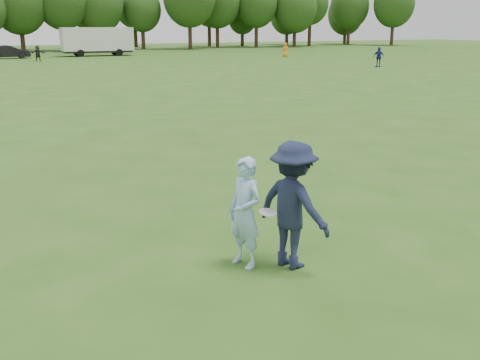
{
  "coord_description": "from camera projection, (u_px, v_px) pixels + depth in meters",
  "views": [
    {
      "loc": [
        -4.17,
        -7.02,
        3.55
      ],
      "look_at": [
        -0.37,
        0.94,
        1.1
      ],
      "focal_mm": 42.0,
      "sensor_mm": 36.0,
      "label": 1
    }
  ],
  "objects": [
    {
      "name": "car_f",
      "position": [
        9.0,
        52.0,
        59.82
      ],
      "size": [
        4.34,
        1.87,
        1.39
      ],
      "primitive_type": "imported",
      "rotation": [
        0.0,
        0.0,
        1.67
      ],
      "color": "black",
      "rests_on": "ground"
    },
    {
      "name": "player_far_b",
      "position": [
        378.0,
        57.0,
        48.07
      ],
      "size": [
        0.86,
        1.06,
        1.68
      ],
      "primitive_type": "imported",
      "rotation": [
        0.0,
        0.0,
        -1.02
      ],
      "color": "navy",
      "rests_on": "ground"
    },
    {
      "name": "player_far_d",
      "position": [
        38.0,
        53.0,
        55.47
      ],
      "size": [
        1.48,
        0.65,
        1.54
      ],
      "primitive_type": "imported",
      "rotation": [
        0.0,
        0.0,
        -0.14
      ],
      "color": "#282828",
      "rests_on": "ground"
    },
    {
      "name": "defender",
      "position": [
        293.0,
        205.0,
        8.31
      ],
      "size": [
        1.11,
        1.42,
        1.93
      ],
      "primitive_type": "imported",
      "rotation": [
        0.0,
        0.0,
        1.93
      ],
      "color": "#191F38",
      "rests_on": "ground"
    },
    {
      "name": "cargo_trailer",
      "position": [
        97.0,
        40.0,
        64.68
      ],
      "size": [
        9.0,
        2.75,
        3.2
      ],
      "color": "silver",
      "rests_on": "ground"
    },
    {
      "name": "player_far_c",
      "position": [
        285.0,
        50.0,
        62.88
      ],
      "size": [
        0.92,
        0.84,
        1.57
      ],
      "primitive_type": "imported",
      "rotation": [
        0.0,
        0.0,
        2.54
      ],
      "color": "orange",
      "rests_on": "ground"
    },
    {
      "name": "thrower",
      "position": [
        245.0,
        213.0,
        8.36
      ],
      "size": [
        0.57,
        0.71,
        1.69
      ],
      "primitive_type": "imported",
      "rotation": [
        0.0,
        0.0,
        -1.27
      ],
      "color": "#93BAE4",
      "rests_on": "ground"
    },
    {
      "name": "field_cone",
      "position": [
        220.0,
        60.0,
        55.06
      ],
      "size": [
        0.28,
        0.28,
        0.3
      ],
      "primitive_type": "cone",
      "color": "#FF4D0D",
      "rests_on": "ground"
    },
    {
      "name": "treeline",
      "position": [
        17.0,
        3.0,
        75.13
      ],
      "size": [
        130.35,
        18.39,
        11.74
      ],
      "color": "#332114",
      "rests_on": "ground"
    },
    {
      "name": "ground",
      "position": [
        287.0,
        259.0,
        8.78
      ],
      "size": [
        200.0,
        200.0,
        0.0
      ],
      "primitive_type": "plane",
      "color": "#294A15",
      "rests_on": "ground"
    },
    {
      "name": "disc_in_play",
      "position": [
        268.0,
        212.0,
        8.18
      ],
      "size": [
        0.3,
        0.3,
        0.08
      ],
      "color": "white",
      "rests_on": "ground"
    }
  ]
}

